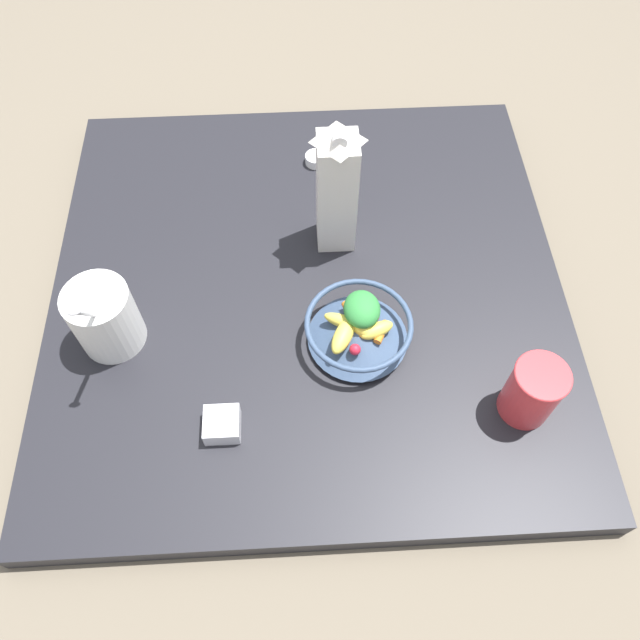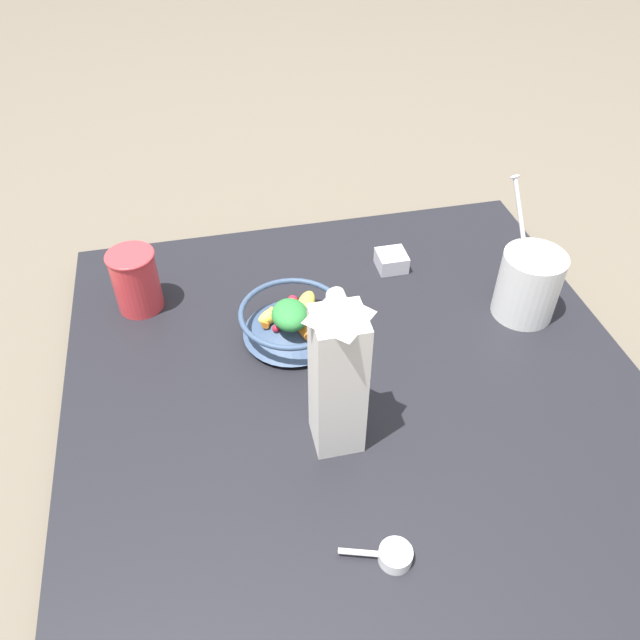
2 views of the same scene
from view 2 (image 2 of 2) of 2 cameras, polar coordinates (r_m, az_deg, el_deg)
ground_plane at (r=1.08m, az=3.22°, el=-7.08°), size 6.00×6.00×0.00m
countertop at (r=1.07m, az=3.26°, el=-6.33°), size 0.96×0.96×0.04m
fruit_bowl at (r=1.10m, az=-2.56°, el=0.04°), size 0.19×0.19×0.09m
milk_carton at (r=0.87m, az=1.65°, el=-4.86°), size 0.07×0.07×0.29m
yogurt_tub at (r=1.19m, az=18.58°, el=3.35°), size 0.11×0.16×0.24m
drinking_cup at (r=1.20m, az=-16.52°, el=3.58°), size 0.09×0.09×0.12m
spice_jar at (r=1.28m, az=6.55°, el=5.37°), size 0.06×0.06×0.03m
measuring_scoop at (r=0.87m, az=6.65°, el=-20.59°), size 0.09×0.05×0.02m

